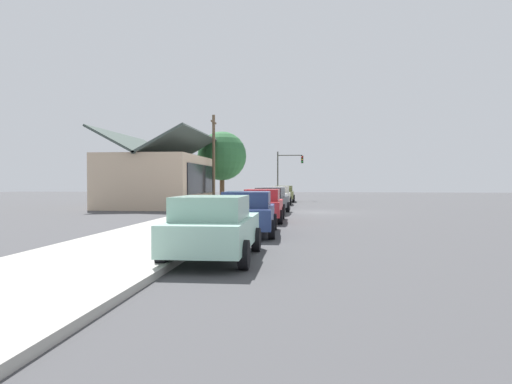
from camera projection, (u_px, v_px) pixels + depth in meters
name	position (u px, v px, depth m)	size (l,w,h in m)	color
ground_plane	(315.00, 212.00, 29.88)	(120.00, 120.00, 0.00)	#424244
sidewalk_curb	(229.00, 210.00, 30.48)	(60.00, 4.20, 0.16)	#A3A099
car_seafoam	(214.00, 227.00, 11.54)	(4.44, 2.07, 1.59)	#9ED1BC
car_navy	(248.00, 212.00, 17.09)	(4.82, 2.20, 1.59)	navy
car_cherry	(263.00, 205.00, 22.62)	(4.47, 2.05, 1.59)	red
car_charcoal	(271.00, 200.00, 28.42)	(4.73, 2.17, 1.59)	#2D3035
car_silver	(274.00, 197.00, 34.19)	(4.64, 1.97, 1.59)	silver
car_ivory	(280.00, 195.00, 39.93)	(4.63, 1.99, 1.59)	silver
car_olive	(284.00, 194.00, 45.69)	(4.84, 2.11, 1.59)	olive
storefront_building	(160.00, 180.00, 36.44)	(11.43, 6.92, 5.84)	#CCB293
shade_tree	(222.00, 156.00, 43.38)	(4.56, 4.56, 6.66)	brown
traffic_light_main	(288.00, 168.00, 49.52)	(0.37, 2.79, 5.20)	#383833
utility_pole_wooden	(214.00, 158.00, 38.50)	(1.80, 0.24, 7.50)	brown
fire_hydrant_red	(253.00, 203.00, 32.01)	(0.22, 0.22, 0.71)	red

